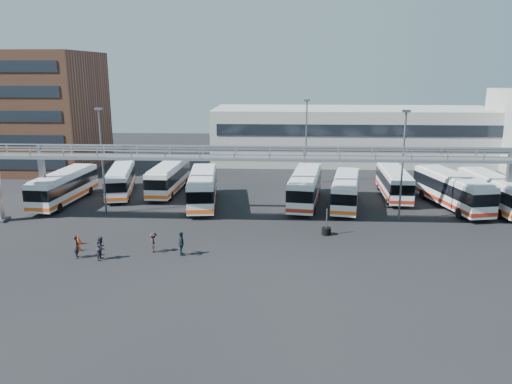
{
  "coord_description": "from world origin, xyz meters",
  "views": [
    {
      "loc": [
        0.97,
        -37.99,
        13.73
      ],
      "look_at": [
        -1.24,
        6.0,
        2.82
      ],
      "focal_mm": 35.0,
      "sensor_mm": 36.0,
      "label": 1
    }
  ],
  "objects_px": {
    "light_pole_back": "(306,137)",
    "pedestrian_a": "(77,246)",
    "bus_0": "(64,186)",
    "bus_9": "(494,191)",
    "bus_7": "(394,182)",
    "bus_5": "(305,187)",
    "light_pole_left": "(102,155)",
    "bus_2": "(169,177)",
    "bus_8": "(452,189)",
    "pedestrian_b": "(101,248)",
    "cone_right": "(78,239)",
    "bus_6": "(346,190)",
    "pedestrian_d": "(181,244)",
    "bus_1": "(121,180)",
    "cone_left": "(79,247)",
    "light_pole_mid": "(403,160)",
    "pedestrian_c": "(154,242)",
    "bus_3": "(203,187)",
    "tire_stack": "(326,230)"
  },
  "relations": [
    {
      "from": "bus_0",
      "to": "bus_7",
      "type": "xyz_separation_m",
      "value": [
        34.89,
        4.31,
        -0.09
      ]
    },
    {
      "from": "pedestrian_c",
      "to": "cone_right",
      "type": "xyz_separation_m",
      "value": [
        -6.53,
        1.5,
        -0.4
      ]
    },
    {
      "from": "pedestrian_d",
      "to": "bus_0",
      "type": "bearing_deg",
      "value": 27.49
    },
    {
      "from": "bus_2",
      "to": "pedestrian_b",
      "type": "distance_m",
      "value": 20.57
    },
    {
      "from": "bus_5",
      "to": "pedestrian_d",
      "type": "height_order",
      "value": "bus_5"
    },
    {
      "from": "bus_6",
      "to": "light_pole_mid",
      "type": "bearing_deg",
      "value": -36.96
    },
    {
      "from": "bus_8",
      "to": "cone_right",
      "type": "bearing_deg",
      "value": -171.28
    },
    {
      "from": "light_pole_left",
      "to": "bus_2",
      "type": "height_order",
      "value": "light_pole_left"
    },
    {
      "from": "pedestrian_a",
      "to": "bus_0",
      "type": "bearing_deg",
      "value": 7.12
    },
    {
      "from": "bus_5",
      "to": "bus_8",
      "type": "xyz_separation_m",
      "value": [
        14.72,
        -0.58,
        0.03
      ]
    },
    {
      "from": "pedestrian_b",
      "to": "cone_left",
      "type": "relative_size",
      "value": 2.66
    },
    {
      "from": "pedestrian_a",
      "to": "pedestrian_c",
      "type": "xyz_separation_m",
      "value": [
        5.43,
        1.43,
        -0.09
      ]
    },
    {
      "from": "bus_2",
      "to": "bus_7",
      "type": "distance_m",
      "value": 25.03
    },
    {
      "from": "bus_9",
      "to": "cone_right",
      "type": "height_order",
      "value": "bus_9"
    },
    {
      "from": "bus_6",
      "to": "bus_5",
      "type": "bearing_deg",
      "value": -179.78
    },
    {
      "from": "light_pole_mid",
      "to": "bus_9",
      "type": "relative_size",
      "value": 0.9
    },
    {
      "from": "light_pole_left",
      "to": "pedestrian_b",
      "type": "bearing_deg",
      "value": -72.26
    },
    {
      "from": "light_pole_mid",
      "to": "light_pole_back",
      "type": "xyz_separation_m",
      "value": [
        -8.0,
        15.0,
        0.0
      ]
    },
    {
      "from": "bus_8",
      "to": "cone_right",
      "type": "distance_m",
      "value": 35.77
    },
    {
      "from": "bus_3",
      "to": "pedestrian_b",
      "type": "xyz_separation_m",
      "value": [
        -5.17,
        -15.5,
        -1.01
      ]
    },
    {
      "from": "bus_7",
      "to": "bus_8",
      "type": "bearing_deg",
      "value": -36.62
    },
    {
      "from": "bus_8",
      "to": "pedestrian_b",
      "type": "xyz_separation_m",
      "value": [
        -30.44,
        -15.64,
        -1.05
      ]
    },
    {
      "from": "bus_3",
      "to": "pedestrian_d",
      "type": "height_order",
      "value": "bus_3"
    },
    {
      "from": "bus_1",
      "to": "pedestrian_a",
      "type": "height_order",
      "value": "bus_1"
    },
    {
      "from": "bus_0",
      "to": "bus_9",
      "type": "bearing_deg",
      "value": 3.78
    },
    {
      "from": "bus_0",
      "to": "pedestrian_d",
      "type": "xyz_separation_m",
      "value": [
        15.12,
        -14.27,
        -0.9
      ]
    },
    {
      "from": "light_pole_mid",
      "to": "pedestrian_a",
      "type": "xyz_separation_m",
      "value": [
        -26.12,
        -10.7,
        -4.85
      ]
    },
    {
      "from": "bus_2",
      "to": "bus_6",
      "type": "bearing_deg",
      "value": -12.46
    },
    {
      "from": "bus_3",
      "to": "bus_9",
      "type": "distance_m",
      "value": 29.32
    },
    {
      "from": "bus_3",
      "to": "pedestrian_a",
      "type": "xyz_separation_m",
      "value": [
        -7.11,
        -15.29,
        -1.01
      ]
    },
    {
      "from": "bus_6",
      "to": "cone_right",
      "type": "relative_size",
      "value": 13.75
    },
    {
      "from": "bus_3",
      "to": "pedestrian_a",
      "type": "height_order",
      "value": "bus_3"
    },
    {
      "from": "bus_9",
      "to": "cone_left",
      "type": "xyz_separation_m",
      "value": [
        -36.91,
        -13.77,
        -1.53
      ]
    },
    {
      "from": "bus_0",
      "to": "bus_9",
      "type": "relative_size",
      "value": 0.98
    },
    {
      "from": "bus_8",
      "to": "pedestrian_c",
      "type": "xyz_separation_m",
      "value": [
        -26.95,
        -13.98,
        -1.14
      ]
    },
    {
      "from": "bus_5",
      "to": "bus_0",
      "type": "bearing_deg",
      "value": -170.14
    },
    {
      "from": "light_pole_back",
      "to": "pedestrian_a",
      "type": "distance_m",
      "value": 31.82
    },
    {
      "from": "light_pole_left",
      "to": "bus_8",
      "type": "bearing_deg",
      "value": 6.18
    },
    {
      "from": "bus_0",
      "to": "cone_right",
      "type": "xyz_separation_m",
      "value": [
        6.33,
        -12.2,
        -1.45
      ]
    },
    {
      "from": "light_pole_back",
      "to": "pedestrian_b",
      "type": "relative_size",
      "value": 5.8
    },
    {
      "from": "bus_6",
      "to": "bus_7",
      "type": "distance_m",
      "value": 7.04
    },
    {
      "from": "bus_7",
      "to": "bus_5",
      "type": "bearing_deg",
      "value": -157.92
    },
    {
      "from": "bus_9",
      "to": "cone_right",
      "type": "relative_size",
      "value": 14.46
    },
    {
      "from": "bus_5",
      "to": "bus_6",
      "type": "bearing_deg",
      "value": -1.46
    },
    {
      "from": "bus_1",
      "to": "bus_3",
      "type": "relative_size",
      "value": 0.91
    },
    {
      "from": "light_pole_back",
      "to": "bus_5",
      "type": "distance_m",
      "value": 10.45
    },
    {
      "from": "bus_8",
      "to": "pedestrian_b",
      "type": "distance_m",
      "value": 34.24
    },
    {
      "from": "bus_2",
      "to": "pedestrian_c",
      "type": "bearing_deg",
      "value": -78.93
    },
    {
      "from": "light_pole_back",
      "to": "bus_8",
      "type": "xyz_separation_m",
      "value": [
        14.25,
        -10.29,
        -3.8
      ]
    },
    {
      "from": "bus_0",
      "to": "tire_stack",
      "type": "bearing_deg",
      "value": -14.86
    }
  ]
}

